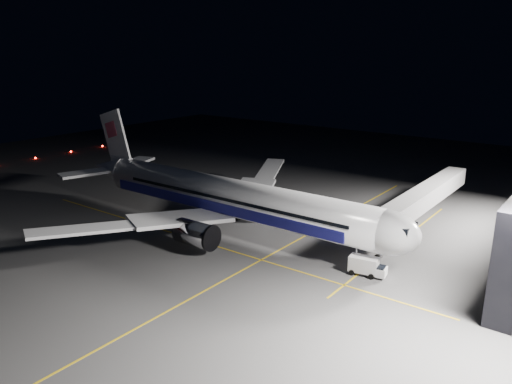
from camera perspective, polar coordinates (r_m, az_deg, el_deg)
The scene contains 11 objects.
ground at distance 75.63m, azimuth -2.81°, elevation -4.46°, with size 200.00×200.00×0.00m, color #4C4C4F.
guide_line_main at distance 70.06m, azimuth 3.53°, elevation -6.17°, with size 0.25×80.00×0.01m, color gold.
guide_line_cross at distance 71.44m, azimuth -5.90°, elevation -5.78°, with size 70.00×0.25×0.01m, color gold.
guide_line_side at distance 73.38m, azimuth 15.81°, elevation -5.73°, with size 0.25×40.00×0.01m, color gold.
airliner at distance 74.65m, azimuth -3.50°, elevation -0.57°, with size 61.48×54.22×16.64m.
jet_bridge at distance 79.15m, azimuth 18.21°, elevation -0.83°, with size 3.60×34.40×6.30m.
service_truck at distance 62.36m, azimuth 12.58°, elevation -8.24°, with size 4.70×2.52×2.28m.
baggage_tug at distance 84.91m, azimuth 2.57°, elevation -1.57°, with size 2.50×2.06×1.73m.
safety_cone_a at distance 83.21m, azimuth -5.17°, elevation -2.38°, with size 0.34×0.34×0.52m, color #FF440A.
safety_cone_b at distance 81.92m, azimuth 6.06°, elevation -2.69°, with size 0.37×0.37×0.56m, color #FF440A.
safety_cone_c at distance 82.67m, azimuth 3.77°, elevation -2.42°, with size 0.45×0.45×0.67m, color #FF440A.
Camera 1 is at (45.53, -54.29, 26.43)m, focal length 35.00 mm.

